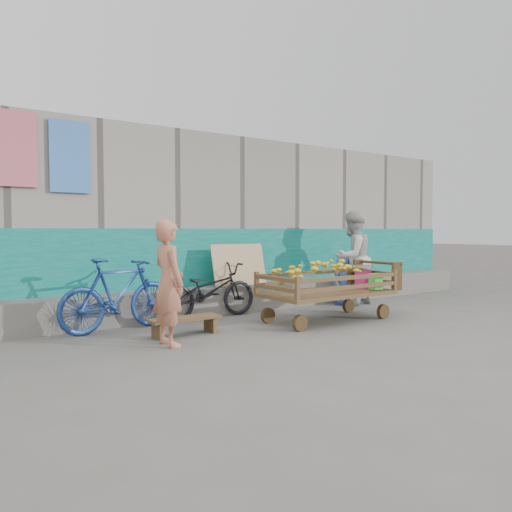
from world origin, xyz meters
TOP-DOWN VIEW (x-y plane):
  - ground at (0.00, 0.00)m, footprint 80.00×80.00m
  - building_wall at (-0.00, 4.05)m, footprint 12.00×3.50m
  - banana_cart at (0.95, 0.83)m, footprint 2.20×1.01m
  - bench at (-1.26, 1.13)m, footprint 0.96×0.29m
  - vendor_man at (-1.67, 0.72)m, footprint 0.36×0.55m
  - woman at (2.50, 1.78)m, footprint 0.90×0.73m
  - child at (2.34, 1.86)m, footprint 0.45×0.30m
  - bicycle_dark at (-0.37, 2.05)m, footprint 1.64×0.57m
  - bicycle_blue at (-1.87, 1.89)m, footprint 1.71×0.67m

SIDE VIEW (x-z plane):
  - ground at x=0.00m, z-range 0.00..0.00m
  - bench at x=-1.26m, z-range 0.06..0.30m
  - bicycle_dark at x=-0.37m, z-range 0.00..0.86m
  - child at x=2.34m, z-range 0.00..0.91m
  - bicycle_blue at x=-1.87m, z-range 0.00..1.00m
  - banana_cart at x=0.95m, z-range 0.17..1.11m
  - vendor_man at x=-1.67m, z-range 0.00..1.50m
  - woman at x=2.50m, z-range 0.00..1.73m
  - building_wall at x=0.00m, z-range -0.03..2.97m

